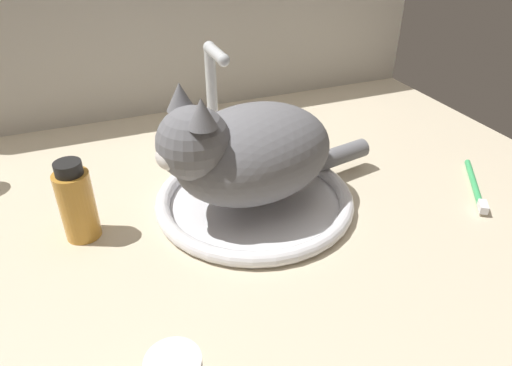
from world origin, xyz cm
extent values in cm
cube|color=beige|center=(0.00, 0.00, 1.50)|extent=(114.11, 81.13, 3.00)
cube|color=beige|center=(0.00, 41.76, 22.14)|extent=(114.11, 2.40, 44.27)
torus|color=white|center=(0.26, -1.47, 4.14)|extent=(31.30, 31.30, 2.28)
cylinder|color=white|center=(0.26, -1.47, 3.30)|extent=(27.87, 27.87, 0.60)
cylinder|color=silver|center=(0.26, 19.65, 4.22)|extent=(4.00, 4.00, 2.43)
cylinder|color=silver|center=(0.26, 19.65, 14.02)|extent=(2.00, 2.00, 17.16)
sphere|color=silver|center=(0.26, 19.65, 22.60)|extent=(2.20, 2.20, 2.20)
cylinder|color=silver|center=(0.26, 15.74, 22.60)|extent=(2.00, 7.82, 2.00)
sphere|color=silver|center=(0.26, 11.83, 22.60)|extent=(2.10, 2.10, 2.10)
cylinder|color=silver|center=(-7.43, 19.65, 3.80)|extent=(3.20, 3.20, 1.60)
cone|color=silver|center=(-7.43, 19.65, 6.88)|extent=(2.88, 2.88, 4.56)
cylinder|color=silver|center=(7.95, 19.65, 3.80)|extent=(3.20, 3.20, 1.60)
cone|color=silver|center=(7.95, 19.65, 6.88)|extent=(2.88, 2.88, 4.56)
ellipsoid|color=slate|center=(0.26, -1.47, 12.39)|extent=(27.85, 22.46, 14.21)
sphere|color=slate|center=(-9.53, -3.32, 16.67)|extent=(10.34, 10.34, 10.34)
cone|color=slate|center=(-8.96, -6.37, 22.23)|extent=(3.93, 3.93, 3.88)
cone|color=slate|center=(-10.11, -0.27, 22.23)|extent=(3.93, 3.93, 3.88)
ellipsoid|color=silver|center=(-13.34, -4.04, 15.63)|extent=(3.85, 4.84, 3.31)
ellipsoid|color=silver|center=(-8.31, -3.09, 11.68)|extent=(8.71, 11.11, 7.82)
cylinder|color=slate|center=(15.69, 1.44, 6.88)|extent=(14.30, 5.73, 3.20)
cylinder|color=gold|center=(-25.89, 0.54, 8.16)|extent=(4.94, 4.94, 10.33)
cylinder|color=black|center=(-25.89, 0.54, 14.23)|extent=(3.71, 3.71, 1.80)
cylinder|color=#3FB266|center=(36.97, -9.83, 3.50)|extent=(9.10, 12.26, 1.00)
cube|color=white|center=(32.07, -16.73, 4.10)|extent=(2.48, 2.81, 1.20)
camera|label=1|loc=(-22.45, -57.97, 45.10)|focal=32.39mm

